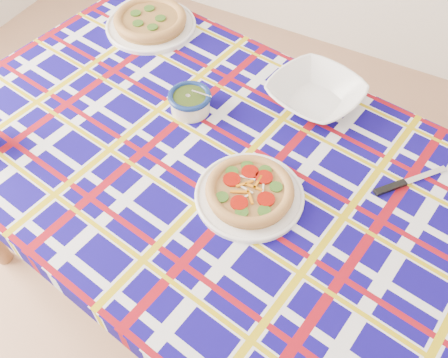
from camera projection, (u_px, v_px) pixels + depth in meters
The scene contains 7 objects.
dining_table at pixel (209, 174), 1.32m from camera, with size 1.59×1.14×0.69m.
tablecloth at pixel (209, 169), 1.31m from camera, with size 1.49×0.94×0.10m, color #0E0566, non-canonical shape.
main_focaccia_plate at pixel (250, 191), 1.17m from camera, with size 0.27×0.27×0.05m, color olive, non-canonical shape.
pesto_bowl at pixel (190, 100), 1.35m from camera, with size 0.12×0.12×0.07m, color #1F300D, non-canonical shape.
serving_bowl at pixel (315, 94), 1.37m from camera, with size 0.25×0.25×0.06m, color white.
second_focaccia_plate at pixel (150, 20), 1.59m from camera, with size 0.30×0.30×0.05m, color olive, non-canonical shape.
table_knife at pixel (423, 176), 1.22m from camera, with size 0.22×0.02×0.01m, color silver, non-canonical shape.
Camera 1 is at (0.22, -0.24, 1.65)m, focal length 40.00 mm.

